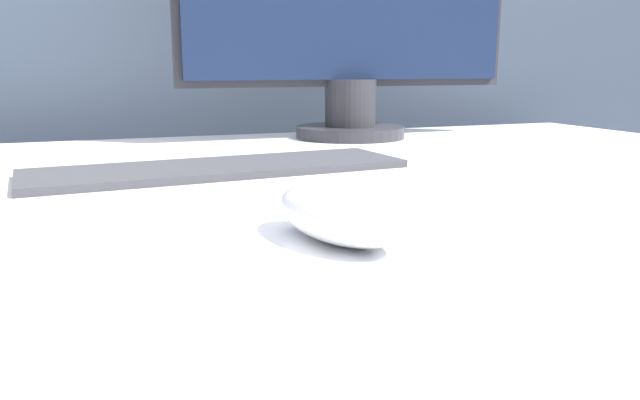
{
  "coord_description": "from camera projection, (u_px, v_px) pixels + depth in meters",
  "views": [
    {
      "loc": [
        -0.18,
        -0.53,
        0.83
      ],
      "look_at": [
        -0.02,
        -0.1,
        0.73
      ],
      "focal_mm": 35.0,
      "sensor_mm": 36.0,
      "label": 1
    }
  ],
  "objects": [
    {
      "name": "partition_panel",
      "position": [
        189.0,
        190.0,
        1.26
      ],
      "size": [
        5.0,
        0.03,
        1.17
      ],
      "color": "#333D4C",
      "rests_on": "ground_plane"
    },
    {
      "name": "monitor",
      "position": [
        351.0,
        7.0,
        1.04
      ],
      "size": [
        0.59,
        0.19,
        0.42
      ],
      "color": "#28282D",
      "rests_on": "desk"
    },
    {
      "name": "computer_mouse_near",
      "position": [
        339.0,
        213.0,
        0.44
      ],
      "size": [
        0.09,
        0.14,
        0.04
      ],
      "rotation": [
        0.0,
        0.0,
        0.24
      ],
      "color": "white",
      "rests_on": "desk"
    },
    {
      "name": "keyboard",
      "position": [
        220.0,
        176.0,
        0.64
      ],
      "size": [
        0.41,
        0.16,
        0.02
      ],
      "rotation": [
        0.0,
        0.0,
        0.08
      ],
      "color": "silver",
      "rests_on": "desk"
    }
  ]
}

